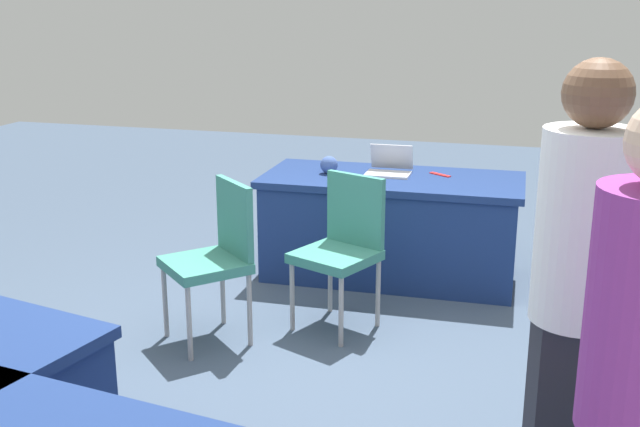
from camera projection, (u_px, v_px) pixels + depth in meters
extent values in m
plane|color=#3D4C60|center=(307.00, 371.00, 4.27)|extent=(14.40, 14.40, 0.00)
cube|color=navy|center=(392.00, 180.00, 5.56)|extent=(1.88, 0.89, 0.05)
cube|color=navy|center=(391.00, 230.00, 5.67)|extent=(1.81, 0.85, 0.70)
cylinder|color=#9E9993|center=(189.00, 323.00, 4.34)|extent=(0.03, 0.03, 0.45)
cylinder|color=#9E9993|center=(165.00, 302.00, 4.65)|extent=(0.03, 0.03, 0.45)
cylinder|color=#9E9993|center=(250.00, 310.00, 4.53)|extent=(0.03, 0.03, 0.45)
cylinder|color=#9E9993|center=(223.00, 290.00, 4.85)|extent=(0.03, 0.03, 0.45)
cube|color=#387F70|center=(205.00, 265.00, 4.52)|extent=(0.62, 0.62, 0.06)
cube|color=#387F70|center=(235.00, 218.00, 4.56)|extent=(0.34, 0.31, 0.45)
cylinder|color=#9E9993|center=(341.00, 312.00, 4.52)|extent=(0.03, 0.03, 0.44)
cylinder|color=#9E9993|center=(292.00, 297.00, 4.75)|extent=(0.03, 0.03, 0.44)
cylinder|color=#9E9993|center=(378.00, 293.00, 4.80)|extent=(0.03, 0.03, 0.44)
cylinder|color=#9E9993|center=(330.00, 280.00, 5.03)|extent=(0.03, 0.03, 0.44)
cube|color=#387F70|center=(336.00, 257.00, 4.71)|extent=(0.58, 0.58, 0.06)
cube|color=#387F70|center=(355.00, 210.00, 4.79)|extent=(0.40, 0.20, 0.45)
cube|color=#26262D|center=(565.00, 427.00, 2.90)|extent=(0.31, 0.24, 0.88)
cylinder|color=white|center=(585.00, 227.00, 2.69)|extent=(0.41, 0.41, 0.70)
sphere|color=brown|center=(598.00, 93.00, 2.56)|extent=(0.24, 0.24, 0.24)
cube|color=silver|center=(388.00, 174.00, 5.60)|extent=(0.32, 0.22, 0.02)
cube|color=#B7B7BC|center=(392.00, 157.00, 5.71)|extent=(0.31, 0.08, 0.19)
sphere|color=#3F5999|center=(329.00, 165.00, 5.64)|extent=(0.13, 0.13, 0.13)
cube|color=red|center=(440.00, 175.00, 5.60)|extent=(0.17, 0.13, 0.01)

